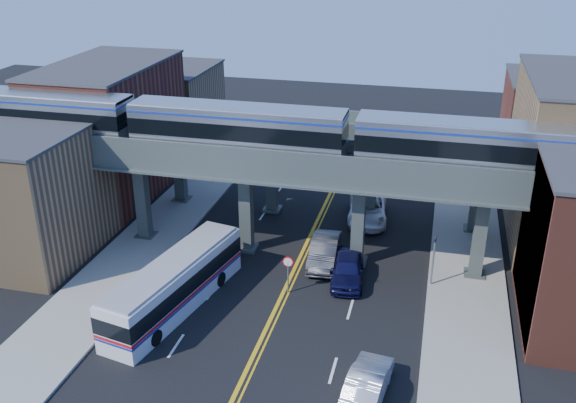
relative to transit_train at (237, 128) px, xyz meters
name	(u,v)px	position (x,y,z in m)	size (l,w,h in m)	color
ground	(271,317)	(4.46, -8.00, -9.20)	(120.00, 120.00, 0.00)	black
sidewalk_west	(163,226)	(-7.04, 2.00, -9.12)	(5.00, 70.00, 0.16)	gray
sidewalk_east	(466,260)	(15.96, 2.00, -9.12)	(5.00, 70.00, 0.16)	gray
building_west_a	(29,195)	(-14.04, -4.00, -4.70)	(8.00, 10.00, 9.00)	#90724A
building_west_b	(111,130)	(-14.04, 8.00, -3.70)	(8.00, 14.00, 11.00)	brown
building_west_c	(173,107)	(-14.04, 21.00, -5.20)	(8.00, 10.00, 8.00)	#90724A
building_east_b	(574,161)	(22.96, 8.00, -3.20)	(8.00, 14.00, 12.00)	#90724A
building_east_c	(549,128)	(22.96, 21.00, -4.70)	(8.00, 10.00, 9.00)	brown
mural_panel	(530,245)	(19.01, -4.00, -4.45)	(0.10, 9.50, 9.50)	teal
elevated_viaduct_near	(302,171)	(4.46, 0.00, -2.73)	(52.00, 3.60, 7.40)	#3D4743
elevated_viaduct_far	(322,139)	(4.46, 7.00, -2.73)	(52.00, 3.60, 7.40)	#3D4743
transit_train	(237,128)	(0.00, 0.00, 0.00)	(45.62, 2.86, 3.33)	black
stop_sign	(288,269)	(4.76, -5.00, -7.44)	(0.76, 0.09, 2.63)	slate
traffic_signal	(434,255)	(13.66, -2.00, -6.90)	(0.15, 0.18, 4.10)	slate
transit_bus	(175,285)	(-1.60, -8.26, -7.64)	(4.93, 12.10, 3.04)	silver
car_lane_a	(347,269)	(8.20, -2.59, -8.32)	(2.10, 5.21, 1.77)	#0F0F37
car_lane_b	(324,251)	(6.26, -0.58, -8.32)	(1.87, 5.35, 1.76)	#303032
car_lane_c	(367,209)	(8.27, 7.15, -8.31)	(2.96, 6.43, 1.79)	white
car_lane_d	(377,172)	(8.08, 15.67, -8.37)	(2.35, 5.77, 1.67)	silver
car_parked_curb	(367,384)	(10.96, -13.66, -8.36)	(1.79, 5.13, 1.69)	silver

